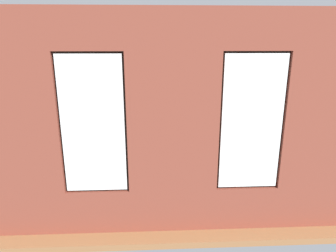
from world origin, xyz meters
name	(u,v)px	position (x,y,z in m)	size (l,w,h in m)	color
ground_plane	(166,167)	(0.00, 0.00, -0.05)	(6.40, 5.64, 0.10)	#99663D
brick_wall_with_windows	(173,130)	(0.00, 2.44, 1.60)	(5.80, 0.30, 3.25)	brown
white_wall_right	(30,100)	(2.85, 0.20, 1.62)	(0.10, 4.64, 3.25)	silver
couch_by_window	(155,189)	(0.26, 1.79, 0.33)	(1.81, 0.87, 0.80)	black
couch_left	(260,151)	(-2.20, 0.06, 0.33)	(0.96, 2.00, 0.80)	black
coffee_table	(169,143)	(-0.09, -0.41, 0.39)	(1.24, 0.80, 0.45)	#A87547
cup_ceramic	(163,138)	(0.06, -0.51, 0.50)	(0.09, 0.09, 0.10)	#33567F
candle_jar	(173,141)	(-0.19, -0.29, 0.51)	(0.08, 0.08, 0.11)	#B7333D
remote_silver	(169,141)	(-0.09, -0.41, 0.46)	(0.05, 0.17, 0.02)	#B2B2B7
remote_gray	(154,143)	(0.28, -0.29, 0.46)	(0.05, 0.17, 0.02)	#59595B
remote_black	(182,139)	(-0.43, -0.55, 0.46)	(0.05, 0.17, 0.02)	black
media_console	(57,155)	(2.55, -0.13, 0.24)	(1.22, 0.42, 0.48)	black
tv_flatscreen	(54,130)	(2.55, -0.13, 0.85)	(1.01, 0.20, 0.73)	black
potted_plant_near_tv	(66,157)	(2.00, 0.93, 0.62)	(0.64, 0.64, 0.93)	gray
potted_plant_foreground_right	(82,110)	(2.26, -1.76, 0.94)	(1.16, 1.05, 1.45)	#47423D
potted_plant_beside_window_right	(87,176)	(1.40, 1.89, 0.65)	(0.91, 0.83, 1.34)	#9E5638
potted_plant_between_couches	(233,168)	(-1.10, 1.74, 0.68)	(0.68, 0.68, 1.00)	beige
potted_plant_by_left_couch	(228,131)	(-1.80, -1.37, 0.40)	(0.30, 0.30, 0.61)	#9E5638
potted_plant_corner_far_left	(306,175)	(-2.35, 1.89, 0.57)	(0.79, 0.72, 1.26)	#9E5638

